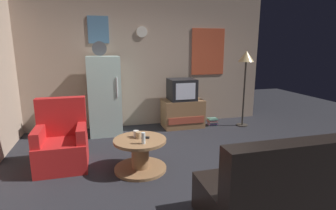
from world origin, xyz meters
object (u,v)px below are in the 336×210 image
at_px(crt_tv, 182,89).
at_px(couch, 292,191).
at_px(standing_lamp, 246,62).
at_px(remote_control, 144,137).
at_px(armchair, 62,143).
at_px(mug_ceramic_tan, 138,135).
at_px(wine_glass, 143,138).
at_px(tv_stand, 183,113).
at_px(book_stack, 212,122).
at_px(coffee_table, 140,155).
at_px(fridge, 105,96).
at_px(mug_ceramic_white, 136,134).

relative_size(crt_tv, couch, 0.32).
distance_m(crt_tv, standing_lamp, 1.44).
bearing_deg(remote_control, armchair, -174.51).
relative_size(remote_control, armchair, 0.16).
bearing_deg(standing_lamp, crt_tv, 168.25).
xyz_separation_m(standing_lamp, mug_ceramic_tan, (-2.48, -1.48, -0.86)).
height_order(standing_lamp, wine_glass, standing_lamp).
bearing_deg(tv_stand, armchair, -148.65).
height_order(tv_stand, book_stack, tv_stand).
xyz_separation_m(tv_stand, book_stack, (0.66, -0.08, -0.21)).
bearing_deg(crt_tv, coffee_table, -123.29).
height_order(crt_tv, mug_ceramic_tan, crt_tv).
bearing_deg(remote_control, crt_tv, 83.26).
xyz_separation_m(crt_tv, mug_ceramic_tan, (-1.19, -1.75, -0.31)).
bearing_deg(wine_glass, tv_stand, 59.13).
xyz_separation_m(crt_tv, coffee_table, (-1.18, -1.79, -0.58)).
relative_size(wine_glass, book_stack, 0.69).
height_order(fridge, mug_ceramic_white, fridge).
distance_m(mug_ceramic_white, couch, 2.04).
height_order(coffee_table, book_stack, coffee_table).
distance_m(coffee_table, wine_glass, 0.35).
distance_m(remote_control, couch, 1.91).
height_order(mug_ceramic_white, couch, couch).
bearing_deg(remote_control, coffee_table, -134.50).
bearing_deg(mug_ceramic_tan, coffee_table, -74.60).
relative_size(wine_glass, mug_ceramic_tan, 1.67).
height_order(coffee_table, mug_ceramic_tan, mug_ceramic_tan).
distance_m(standing_lamp, couch, 3.40).
xyz_separation_m(remote_control, couch, (1.18, -1.50, -0.15)).
bearing_deg(coffee_table, couch, -49.90).
bearing_deg(book_stack, coffee_table, -137.32).
height_order(remote_control, couch, couch).
relative_size(coffee_table, couch, 0.42).
bearing_deg(couch, tv_stand, 90.71).
bearing_deg(fridge, armchair, -115.94).
relative_size(fridge, mug_ceramic_tan, 19.67).
distance_m(fridge, wine_glass, 2.00).
bearing_deg(coffee_table, wine_glass, -84.34).
xyz_separation_m(mug_ceramic_white, mug_ceramic_tan, (0.02, -0.06, 0.00)).
bearing_deg(wine_glass, couch, -46.52).
bearing_deg(standing_lamp, coffee_table, -148.39).
height_order(crt_tv, coffee_table, crt_tv).
height_order(coffee_table, wine_glass, wine_glass).
relative_size(tv_stand, crt_tv, 1.56).
distance_m(remote_control, book_stack, 2.49).
bearing_deg(armchair, book_stack, 23.92).
bearing_deg(remote_control, tv_stand, 82.74).
relative_size(coffee_table, mug_ceramic_tan, 8.00).
bearing_deg(crt_tv, remote_control, -122.23).
height_order(tv_stand, standing_lamp, standing_lamp).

